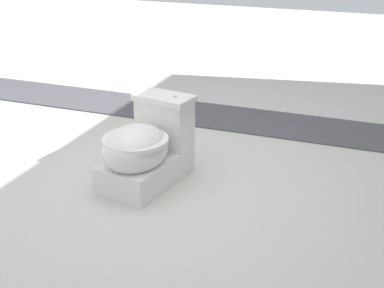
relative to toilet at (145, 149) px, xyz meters
The scene contains 3 objects.
ground_plane 0.27m from the toilet, 75.46° to the left, with size 14.00×14.00×0.00m, color beige.
gravel_strip 1.43m from the toilet, 153.00° to the left, with size 0.56×8.00×0.01m, color #4C4C51.
toilet is the anchor object (origin of this frame).
Camera 1 is at (2.63, 1.18, 1.52)m, focal length 50.00 mm.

